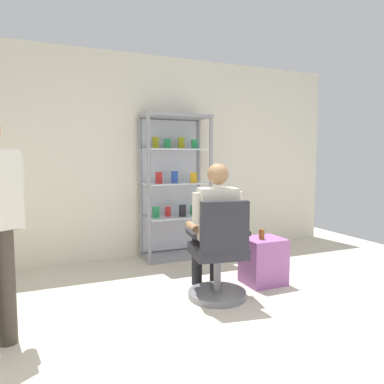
{
  "coord_description": "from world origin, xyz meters",
  "views": [
    {
      "loc": [
        -1.27,
        -1.78,
        1.34
      ],
      "look_at": [
        0.14,
        1.52,
        1.0
      ],
      "focal_mm": 33.73,
      "sensor_mm": 36.0,
      "label": 1
    }
  ],
  "objects": [
    {
      "name": "storage_crate",
      "position": [
        0.9,
        1.37,
        0.25
      ],
      "size": [
        0.41,
        0.36,
        0.49
      ],
      "primitive_type": "cube",
      "color": "#9E599E",
      "rests_on": "ground"
    },
    {
      "name": "ground_plane",
      "position": [
        0.0,
        0.0,
        0.0
      ],
      "size": [
        7.2,
        7.2,
        0.0
      ],
      "primitive_type": "plane",
      "color": "beige"
    },
    {
      "name": "seated_shopkeeper",
      "position": [
        0.29,
        1.33,
        0.71
      ],
      "size": [
        0.53,
        0.6,
        1.29
      ],
      "color": "black",
      "rests_on": "ground"
    },
    {
      "name": "office_chair",
      "position": [
        0.26,
        1.16,
        0.39
      ],
      "size": [
        0.6,
        0.56,
        0.96
      ],
      "color": "slate",
      "rests_on": "ground"
    },
    {
      "name": "display_cabinet_main",
      "position": [
        0.4,
        2.76,
        0.96
      ],
      "size": [
        0.9,
        0.45,
        1.9
      ],
      "color": "gray",
      "rests_on": "ground"
    },
    {
      "name": "tea_glass",
      "position": [
        0.86,
        1.35,
        0.54
      ],
      "size": [
        0.06,
        0.06,
        0.11
      ],
      "primitive_type": "cylinder",
      "color": "brown",
      "rests_on": "storage_crate"
    },
    {
      "name": "back_wall",
      "position": [
        0.0,
        3.0,
        1.35
      ],
      "size": [
        6.0,
        0.1,
        2.7
      ],
      "primitive_type": "cube",
      "color": "silver",
      "rests_on": "ground"
    }
  ]
}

